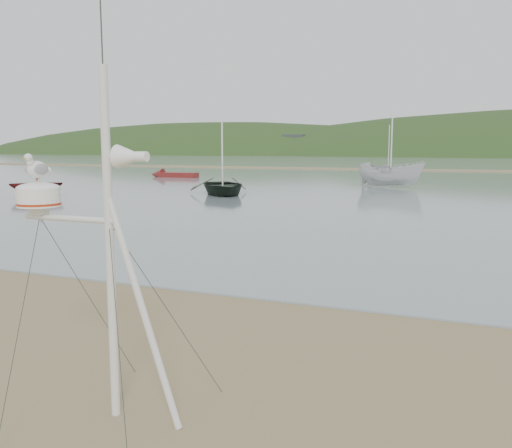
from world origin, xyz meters
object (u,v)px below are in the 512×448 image
at_px(mast_rig, 106,319).
at_px(sailboat_dark_mid, 399,173).
at_px(dinghy_red_far, 168,175).
at_px(boat_red, 36,172).
at_px(boat_white, 391,153).
at_px(boat_dark, 222,153).

xyz_separation_m(mast_rig, sailboat_dark_mid, (-4.27, 55.14, -0.86)).
bearing_deg(sailboat_dark_mid, dinghy_red_far, -151.98).
height_order(boat_red, boat_white, boat_white).
relative_size(boat_dark, sailboat_dark_mid, 0.91).
distance_m(mast_rig, boat_white, 37.64).
bearing_deg(boat_white, mast_rig, -166.51).
relative_size(mast_rig, boat_white, 0.91).
height_order(boat_white, dinghy_red_far, boat_white).
bearing_deg(mast_rig, sailboat_dark_mid, 94.43).
xyz_separation_m(boat_white, sailboat_dark_mid, (-1.77, 17.62, -2.37)).
relative_size(boat_red, dinghy_red_far, 0.58).
distance_m(boat_dark, boat_white, 14.01).
distance_m(boat_red, sailboat_dark_mid, 38.24).
distance_m(boat_red, dinghy_red_far, 22.87).
bearing_deg(boat_white, sailboat_dark_mid, 15.42).
xyz_separation_m(boat_dark, boat_white, (9.12, 10.64, -0.05)).
bearing_deg(mast_rig, boat_red, 135.78).
bearing_deg(boat_dark, sailboat_dark_mid, 39.99).
bearing_deg(boat_white, dinghy_red_far, 85.19).
xyz_separation_m(mast_rig, boat_dark, (-11.62, 26.88, 1.56)).
xyz_separation_m(mast_rig, boat_white, (-2.50, 37.52, 1.51)).
distance_m(mast_rig, sailboat_dark_mid, 55.31).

